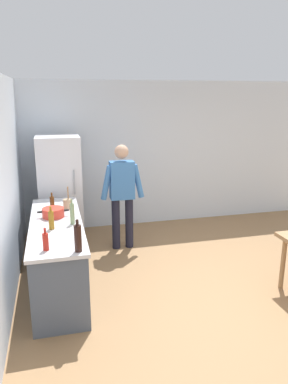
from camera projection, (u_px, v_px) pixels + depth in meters
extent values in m
plane|color=#936D47|center=(226.00, 297.00, 4.55)|extent=(14.00, 14.00, 0.00)
cube|color=silver|center=(159.00, 154.00, 7.01)|extent=(6.40, 0.12, 2.70)
cube|color=#4C5666|center=(58.00, 256.00, 4.71)|extent=(0.60, 2.12, 0.86)
cube|color=silver|center=(56.00, 223.00, 4.60)|extent=(0.64, 2.20, 0.04)
cube|color=white|center=(60.00, 190.00, 6.12)|extent=(0.70, 0.64, 1.80)
cylinder|color=#B2B2B7|center=(74.00, 182.00, 5.80)|extent=(0.02, 0.02, 0.40)
cylinder|color=#1E1E2D|center=(116.00, 224.00, 5.92)|extent=(0.13, 0.13, 0.84)
cylinder|color=#1E1E2D|center=(129.00, 223.00, 5.97)|extent=(0.13, 0.13, 0.84)
cube|color=#3D75B7|center=(122.00, 180.00, 5.76)|extent=(0.38, 0.22, 0.60)
sphere|color=tan|center=(121.00, 152.00, 5.65)|extent=(0.22, 0.22, 0.22)
cylinder|color=#3D75B7|center=(107.00, 183.00, 5.67)|extent=(0.20, 0.09, 0.55)
cylinder|color=#3D75B7|center=(138.00, 181.00, 5.79)|extent=(0.20, 0.09, 0.55)
cylinder|color=#9E754C|center=(283.00, 263.00, 4.69)|extent=(0.06, 0.06, 0.70)
cylinder|color=red|center=(53.00, 213.00, 4.75)|extent=(0.28, 0.28, 0.12)
cube|color=black|center=(40.00, 212.00, 4.70)|extent=(0.06, 0.03, 0.02)
cube|color=black|center=(66.00, 210.00, 4.78)|extent=(0.06, 0.03, 0.02)
cylinder|color=tan|center=(67.00, 204.00, 5.08)|extent=(0.11, 0.11, 0.14)
cylinder|color=olive|center=(68.00, 194.00, 5.05)|extent=(0.02, 0.05, 0.22)
cylinder|color=olive|center=(68.00, 194.00, 5.04)|extent=(0.02, 0.04, 0.22)
cylinder|color=gray|center=(72.00, 214.00, 4.47)|extent=(0.06, 0.06, 0.26)
cylinder|color=gray|center=(72.00, 201.00, 4.43)|extent=(0.02, 0.02, 0.06)
cylinder|color=#B22319|center=(46.00, 242.00, 3.72)|extent=(0.06, 0.06, 0.18)
cylinder|color=#B22319|center=(45.00, 231.00, 3.69)|extent=(0.02, 0.02, 0.06)
cylinder|color=black|center=(78.00, 238.00, 3.68)|extent=(0.08, 0.08, 0.28)
cylinder|color=black|center=(77.00, 223.00, 3.64)|extent=(0.03, 0.03, 0.06)
cylinder|color=#5B3314|center=(52.00, 204.00, 4.98)|extent=(0.06, 0.06, 0.20)
cylinder|color=#5B3314|center=(52.00, 195.00, 4.95)|extent=(0.02, 0.02, 0.06)
cylinder|color=#996619|center=(51.00, 220.00, 4.31)|extent=(0.06, 0.06, 0.22)
cylinder|color=#996619|center=(50.00, 209.00, 4.27)|extent=(0.03, 0.03, 0.06)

